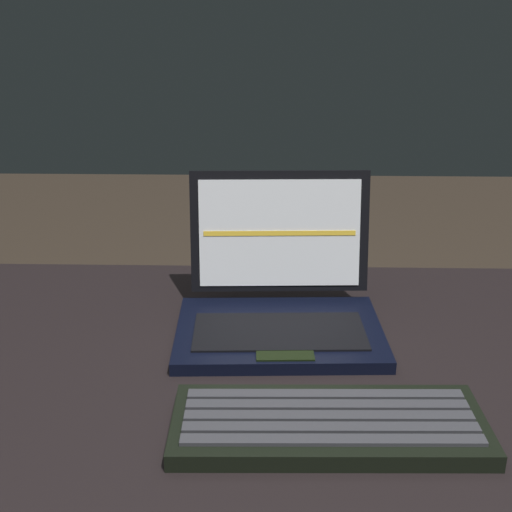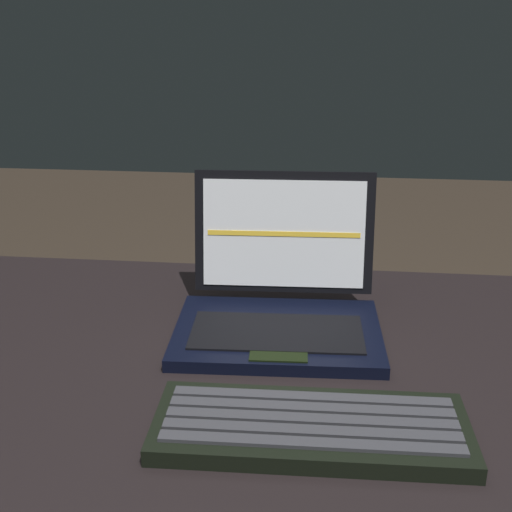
# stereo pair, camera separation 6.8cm
# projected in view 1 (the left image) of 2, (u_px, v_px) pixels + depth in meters

# --- Properties ---
(desk) EXTENTS (1.64, 0.69, 0.75)m
(desk) POSITION_uv_depth(u_px,v_px,m) (279.00, 423.00, 0.92)
(desk) COLOR black
(desk) RESTS_ON ground
(laptop_front) EXTENTS (0.30, 0.25, 0.22)m
(laptop_front) POSITION_uv_depth(u_px,v_px,m) (281.00, 302.00, 0.97)
(laptop_front) COLOR black
(laptop_front) RESTS_ON desk
(external_keyboard) EXTENTS (0.35, 0.14, 0.02)m
(external_keyboard) POSITION_uv_depth(u_px,v_px,m) (328.00, 424.00, 0.74)
(external_keyboard) COLOR black
(external_keyboard) RESTS_ON desk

